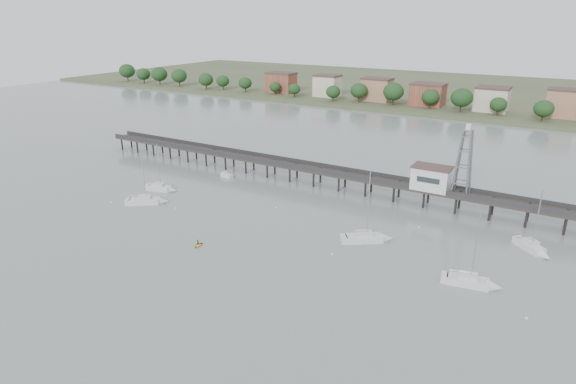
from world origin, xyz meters
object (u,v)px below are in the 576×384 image
Objects in this scene: sailboat_e at (535,249)px; yellow_dinghy at (198,246)px; pier at (330,172)px; sailboat_b at (164,189)px; sailboat_c at (372,238)px; white_tender at (227,175)px; sailboat_d at (477,283)px; lattice_tower at (464,163)px; sailboat_a at (151,201)px.

yellow_dinghy is at bearing -109.80° from sailboat_e.
sailboat_b is (-33.52, -23.67, -3.15)m from pier.
sailboat_c is 3.89× the size of white_tender.
pier is at bearing 95.89° from sailboat_c.
sailboat_d reaches higher than sailboat_b.
white_tender is at bearing 125.31° from sailboat_c.
sailboat_d is at bearing -72.54° from lattice_tower.
sailboat_b is 3.18× the size of white_tender.
sailboat_c is 32.94m from yellow_dinghy.
lattice_tower is 69.98m from sailboat_b.
sailboat_d is (9.69, -30.80, -10.46)m from lattice_tower.
sailboat_b reaches higher than sailboat_e.
yellow_dinghy is at bearing -98.44° from pier.
sailboat_c is 6.62× the size of yellow_dinghy.
sailboat_c is 21.49m from sailboat_d.
sailboat_c is at bearing -114.08° from lattice_tower.
white_tender is (-58.49, -7.00, -10.66)m from lattice_tower.
pier is 43.43m from sailboat_a.
sailboat_c reaches higher than sailboat_a.
lattice_tower is at bearing 97.68° from sailboat_d.
sailboat_a is at bearing -152.98° from lattice_tower.
sailboat_a is at bearing 153.09° from sailboat_c.
pier is 49.82m from sailboat_e.
white_tender is at bearing 112.77° from yellow_dinghy.
sailboat_c is at bearing 151.28° from sailboat_d.
sailboat_c is 50.72m from white_tender.
white_tender is (-68.17, 23.80, -0.20)m from sailboat_d.
sailboat_c reaches higher than yellow_dinghy.
sailboat_c is at bearing -28.08° from sailboat_a.
sailboat_a reaches higher than sailboat_d.
white_tender is (-26.99, -7.00, -3.35)m from pier.
white_tender is at bearing 54.52° from sailboat_b.
sailboat_a is 1.16× the size of sailboat_e.
sailboat_d is at bearing -69.14° from sailboat_e.
sailboat_a is at bearing -125.04° from sailboat_e.
sailboat_a reaches higher than white_tender.
lattice_tower is at bearing 0.00° from pier.
sailboat_e is (81.46, 10.52, 0.00)m from sailboat_b.
pier is 65.13× the size of yellow_dinghy.
pier is 41.15m from sailboat_b.
sailboat_e is at bearing 59.26° from sailboat_d.
pier is 51.52m from sailboat_d.
sailboat_d is at bearing -36.79° from pier.
sailboat_c is at bearing -7.23° from white_tender.
sailboat_b is 0.89× the size of sailboat_d.
sailboat_b reaches higher than white_tender.
sailboat_a is 3.69× the size of white_tender.
sailboat_b is 33.07m from yellow_dinghy.
sailboat_c reaches higher than sailboat_e.
sailboat_e reaches higher than white_tender.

